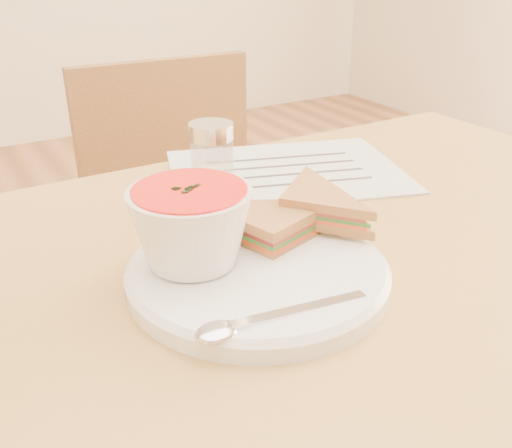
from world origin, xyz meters
TOP-DOWN VIEW (x-y plane):
  - chair_far at (0.06, 0.50)m, footprint 0.38×0.38m
  - plate at (-0.11, -0.01)m, footprint 0.27×0.27m
  - soup_bowl at (-0.17, 0.02)m, footprint 0.13×0.13m
  - sandwich_half_a at (-0.10, -0.02)m, footprint 0.14×0.14m
  - sandwich_half_b at (-0.06, 0.03)m, footprint 0.14×0.14m
  - spoon at (-0.14, -0.10)m, footprint 0.19×0.06m
  - paper_menu at (0.07, 0.22)m, footprint 0.38×0.33m
  - condiment_shaker at (-0.06, 0.19)m, footprint 0.07×0.07m

SIDE VIEW (x-z plane):
  - chair_far at x=0.06m, z-range 0.00..0.84m
  - paper_menu at x=0.07m, z-range 0.75..0.75m
  - plate at x=-0.11m, z-range 0.75..0.77m
  - spoon at x=-0.14m, z-range 0.77..0.78m
  - sandwich_half_a at x=-0.10m, z-range 0.77..0.80m
  - sandwich_half_b at x=-0.06m, z-range 0.78..0.81m
  - condiment_shaker at x=-0.06m, z-range 0.75..0.85m
  - soup_bowl at x=-0.17m, z-range 0.77..0.85m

